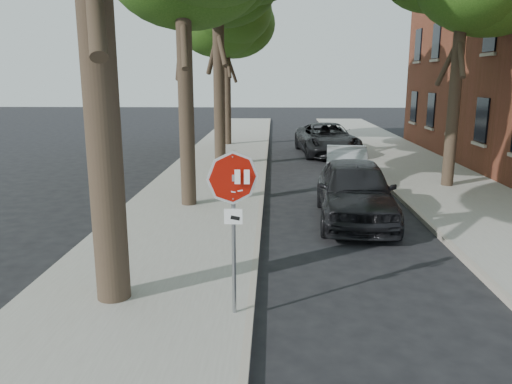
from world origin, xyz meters
The scene contains 10 objects.
ground centered at (0.00, 0.00, 0.00)m, with size 120.00×120.00×0.00m, color black.
sidewalk_left centered at (-2.50, 12.00, 0.06)m, with size 4.00×55.00×0.12m, color gray.
sidewalk_right centered at (6.00, 12.00, 0.06)m, with size 4.00×55.00×0.12m, color gray.
curb_left centered at (-0.45, 12.00, 0.07)m, with size 0.12×55.00×0.13m, color #9E9384.
curb_right centered at (3.95, 12.00, 0.07)m, with size 0.12×55.00×0.13m, color #9E9384.
stop_sign centered at (-0.70, -0.03, 1.95)m, with size 0.76×0.34×2.61m.
tree_far centered at (-2.72, 21.11, 7.21)m, with size 5.29×4.91×9.33m.
car_a centered at (2.10, 5.81, 0.83)m, with size 1.96×4.87×1.66m, color black.
car_b centered at (2.55, 10.59, 0.67)m, with size 1.43×4.09×1.35m, color #A3A5AB.
car_d centered at (2.58, 17.81, 0.79)m, with size 2.62×5.68×1.58m, color black.
Camera 1 is at (-0.10, -7.33, 3.77)m, focal length 35.00 mm.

